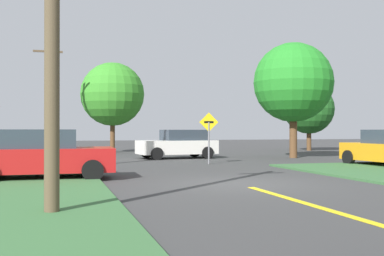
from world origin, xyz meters
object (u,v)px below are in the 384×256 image
Objects in this scene: parked_car_near_building at (41,155)px; utility_pole_far at (48,97)px; utility_pole_mid at (52,69)px; oak_tree_right at (309,109)px; pine_tree_center at (113,94)px; car_approaching_junction at (179,144)px; oak_tree_left at (293,83)px; direction_sign at (209,132)px.

utility_pole_far is at bearing 91.38° from parked_car_near_building.
oak_tree_right is at bearing 33.62° from utility_pole_mid.
car_approaching_junction is at bearing -70.92° from pine_tree_center.
pine_tree_center reaches higher than parked_car_near_building.
oak_tree_left is (13.31, 4.33, 0.25)m from utility_pole_mid.
oak_tree_right is (12.17, 11.78, 1.76)m from direction_sign.
oak_tree_right reaches higher than parked_car_near_building.
car_approaching_junction is 7.50m from oak_tree_left.
oak_tree_right is at bearing 42.15° from parked_car_near_building.
utility_pole_mid reaches higher than direction_sign.
utility_pole_far is 19.68m from oak_tree_right.
utility_pole_mid is 14.36m from pine_tree_center.
oak_tree_left is 13.23m from pine_tree_center.
direction_sign is at bearing 36.04° from parked_car_near_building.
pine_tree_center reaches higher than direction_sign.
utility_pole_mid is at bearing -146.38° from oak_tree_right.
parked_car_near_building is at bearing -145.28° from direction_sign.
oak_tree_right is (15.20, -0.97, -0.89)m from pine_tree_center.
car_approaching_junction is 0.63× the size of utility_pole_far.
pine_tree_center is at bearing 176.34° from oak_tree_right.
car_approaching_junction is (7.15, 9.83, -0.00)m from parked_car_near_building.
car_approaching_junction is at bearing 55.29° from parked_car_near_building.
utility_pole_far is at bearing 154.40° from oak_tree_left.
parked_car_near_building is 0.71× the size of pine_tree_center.
oak_tree_left reaches higher than pine_tree_center.
utility_pole_mid reaches higher than car_approaching_junction.
parked_car_near_building is 18.71m from pine_tree_center.
direction_sign is at bearing -53.00° from utility_pole_far.
oak_tree_left is 1.27× the size of oak_tree_right.
pine_tree_center is (-2.79, 8.05, 3.35)m from car_approaching_junction.
utility_pole_mid is at bearing -88.30° from utility_pole_far.
oak_tree_right reaches higher than direction_sign.
utility_pole_far is 1.11× the size of pine_tree_center.
utility_pole_far reaches higher than car_approaching_junction.
parked_car_near_building is 16.39m from oak_tree_left.
car_approaching_junction is at bearing -150.31° from oak_tree_right.
utility_pole_mid reaches higher than utility_pole_far.
parked_car_near_building is at bearing -94.26° from utility_pole_mid.
car_approaching_junction is at bearing -35.61° from utility_pole_far.
direction_sign is at bearing -152.01° from oak_tree_left.
utility_pole_mid is at bearing -171.80° from direction_sign.
direction_sign is (7.09, 1.02, -2.58)m from utility_pole_mid.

